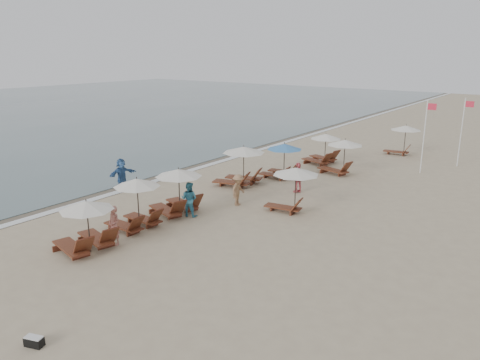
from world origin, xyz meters
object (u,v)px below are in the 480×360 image
Objects in this scene: inland_station_0 at (291,183)px; beachgoer_far_a at (298,178)px; beachgoer_mid_a at (189,199)px; waterline_walker at (122,174)px; beachgoer_near at (114,225)px; beachgoer_mid_b at (238,190)px; lounger_station_5 at (322,150)px; lounger_station_2 at (175,192)px; inland_station_2 at (402,136)px; flag_pole_near at (425,133)px; lounger_station_3 at (240,166)px; duffel_bag at (34,341)px; lounger_station_0 at (84,227)px; lounger_station_1 at (134,206)px; inland_station_1 at (339,154)px; lounger_station_4 at (281,160)px.

beachgoer_far_a is at bearing 113.03° from inland_station_0.
beachgoer_mid_a is 6.04m from waterline_walker.
beachgoer_mid_b is at bearing 82.21° from beachgoer_near.
lounger_station_5 is 13.91m from waterline_walker.
inland_station_2 is (4.59, 19.61, 0.39)m from lounger_station_2.
lounger_station_5 is 0.57× the size of flag_pole_near.
lounger_station_3 is at bearing -130.03° from flag_pole_near.
beachgoer_mid_a reaches higher than duffel_bag.
lounger_station_2 is at bearing -93.54° from waterline_walker.
lounger_station_2 is (-0.18, 5.28, 0.09)m from lounger_station_0.
beachgoer_far_a is (2.45, 10.68, 0.05)m from beachgoer_near.
waterline_walker is (-5.13, 1.01, -0.14)m from lounger_station_2.
lounger_station_5 is 23.68m from duffel_bag.
lounger_station_1 is 8.29m from lounger_station_3.
inland_station_0 and inland_station_1 have the same top height.
duffel_bag is 25.17m from flag_pole_near.
inland_station_1 reaches higher than duffel_bag.
lounger_station_4 is 11.66m from inland_station_2.
flag_pole_near reaches higher than waterline_walker.
beachgoer_mid_a is at bearing 153.03° from beachgoer_mid_b.
duffel_bag is at bearing -73.30° from lounger_station_3.
beachgoer_mid_b is (0.92, 2.66, -0.03)m from beachgoer_mid_a.
beachgoer_far_a reaches higher than beachgoer_mid_b.
lounger_station_2 is 5.60m from inland_station_0.
flag_pole_near is at bearing -59.04° from inland_station_2.
inland_station_2 reaches higher than lounger_station_4.
beachgoer_mid_b is 3.97m from beachgoer_far_a.
beachgoer_mid_a is 6.78m from beachgoer_far_a.
lounger_station_0 is 0.92× the size of lounger_station_3.
lounger_station_3 is at bearing 96.88° from beachgoer_near.
lounger_station_3 is 3.68m from beachgoer_mid_b.
lounger_station_4 is 1.46× the size of beachgoer_far_a.
lounger_station_1 reaches higher than beachgoer_mid_b.
inland_station_0 is 0.92× the size of inland_station_1.
inland_station_0 reaches higher than waterline_walker.
beachgoer_far_a is at bearing 64.11° from lounger_station_2.
beachgoer_near is at bearing -89.99° from lounger_station_4.
flag_pole_near is at bearing -32.71° from beachgoer_mid_b.
flag_pole_near is at bearing -129.06° from beachgoer_mid_a.
inland_station_1 is 1.74× the size of beachgoer_mid_b.
beachgoer_mid_a is at bearing -101.89° from inland_station_1.
beachgoer_mid_a is at bearing 72.32° from lounger_station_1.
lounger_station_5 is 17.73m from beachgoer_near.
duffel_bag is (4.35, -9.93, -0.91)m from lounger_station_2.
lounger_station_5 is at bearing -167.33° from flag_pole_near.
beachgoer_near is 7.03m from beachgoer_mid_b.
beachgoer_far_a is at bearing -28.20° from beachgoer_mid_b.
inland_station_1 is (2.57, 2.84, 0.23)m from lounger_station_4.
lounger_station_4 is at bearing 2.42° from beachgoer_mid_b.
lounger_station_1 is 9.53m from beachgoer_far_a.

